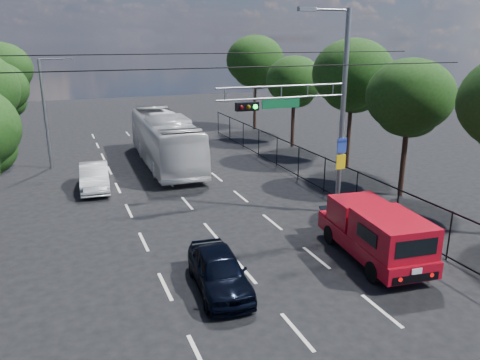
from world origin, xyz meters
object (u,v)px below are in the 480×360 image
navy_hatchback (219,271)px  white_bus (165,140)px  white_van (94,177)px  red_pickup (375,232)px  signal_mast (320,107)px

navy_hatchback → white_bus: bearing=88.0°
white_bus → white_van: size_ratio=2.77×
red_pickup → white_bus: bearing=103.7°
signal_mast → red_pickup: (-0.30, -4.89, -4.10)m
navy_hatchback → white_bus: white_bus is taller
navy_hatchback → white_van: 13.40m
red_pickup → white_bus: (-4.19, 17.17, 0.56)m
signal_mast → white_van: bearing=139.1°
white_bus → red_pickup: bearing=-74.6°
red_pickup → white_van: red_pickup is taller
signal_mast → white_van: (-9.51, 8.22, -4.52)m
white_bus → white_van: bearing=-139.3°
red_pickup → navy_hatchback: (-6.30, 0.03, -0.44)m
signal_mast → white_van: 13.36m
white_van → signal_mast: bearing=-37.0°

